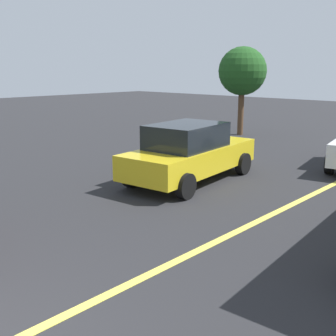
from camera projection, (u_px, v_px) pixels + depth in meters
lane_marking_centre at (139, 280)px, 6.14m from camera, size 28.00×0.16×0.01m
car_yellow_near_curb at (190, 152)px, 11.41m from camera, size 4.60×2.34×1.62m
tree_centre_verge at (242, 72)px, 19.04m from camera, size 2.21×2.21×4.07m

